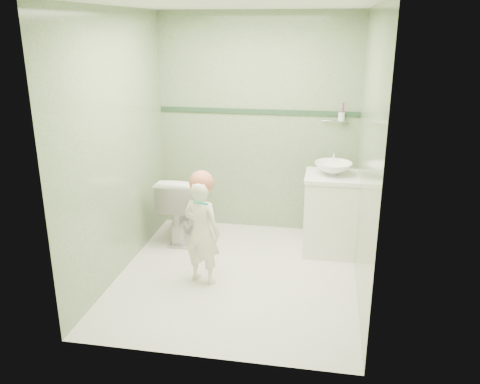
# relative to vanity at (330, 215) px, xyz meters

# --- Properties ---
(ground) EXTENTS (2.50, 2.50, 0.00)m
(ground) POSITION_rel_vanity_xyz_m (-0.84, -0.70, -0.40)
(ground) COLOR beige
(ground) RESTS_ON ground
(room_shell) EXTENTS (2.50, 2.54, 2.40)m
(room_shell) POSITION_rel_vanity_xyz_m (-0.84, -0.70, 0.80)
(room_shell) COLOR gray
(room_shell) RESTS_ON ground
(trim_stripe) EXTENTS (2.20, 0.02, 0.05)m
(trim_stripe) POSITION_rel_vanity_xyz_m (-0.84, 0.54, 0.95)
(trim_stripe) COLOR #27442D
(trim_stripe) RESTS_ON room_shell
(vanity) EXTENTS (0.52, 0.50, 0.80)m
(vanity) POSITION_rel_vanity_xyz_m (0.00, 0.00, 0.00)
(vanity) COLOR white
(vanity) RESTS_ON ground
(counter) EXTENTS (0.54, 0.52, 0.04)m
(counter) POSITION_rel_vanity_xyz_m (0.00, 0.00, 0.41)
(counter) COLOR white
(counter) RESTS_ON vanity
(basin) EXTENTS (0.37, 0.37, 0.13)m
(basin) POSITION_rel_vanity_xyz_m (0.00, 0.00, 0.49)
(basin) COLOR white
(basin) RESTS_ON counter
(faucet) EXTENTS (0.03, 0.13, 0.18)m
(faucet) POSITION_rel_vanity_xyz_m (0.00, 0.19, 0.57)
(faucet) COLOR silver
(faucet) RESTS_ON counter
(cup_holder) EXTENTS (0.26, 0.07, 0.21)m
(cup_holder) POSITION_rel_vanity_xyz_m (0.05, 0.48, 0.93)
(cup_holder) COLOR silver
(cup_holder) RESTS_ON room_shell
(toilet) EXTENTS (0.41, 0.72, 0.73)m
(toilet) POSITION_rel_vanity_xyz_m (-1.58, 0.06, -0.03)
(toilet) COLOR white
(toilet) RESTS_ON ground
(toddler) EXTENTS (0.41, 0.33, 0.98)m
(toddler) POSITION_rel_vanity_xyz_m (-1.13, -0.86, 0.09)
(toddler) COLOR white
(toddler) RESTS_ON ground
(hair_cap) EXTENTS (0.22, 0.22, 0.22)m
(hair_cap) POSITION_rel_vanity_xyz_m (-1.13, -0.83, 0.54)
(hair_cap) COLOR #C5694F
(hair_cap) RESTS_ON toddler
(teal_toothbrush) EXTENTS (0.11, 0.14, 0.08)m
(teal_toothbrush) POSITION_rel_vanity_xyz_m (-1.10, -1.00, 0.42)
(teal_toothbrush) COLOR #0D8C7E
(teal_toothbrush) RESTS_ON toddler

